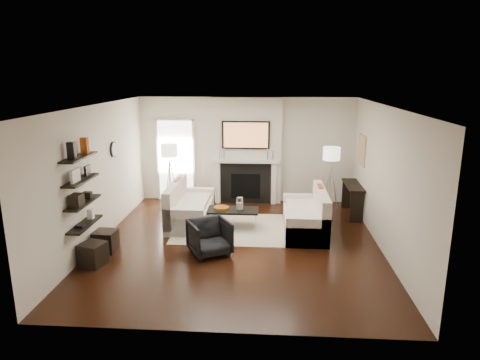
# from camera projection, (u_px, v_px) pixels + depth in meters

# --- Properties ---
(room_envelope) EXTENTS (6.00, 6.00, 6.00)m
(room_envelope) POSITION_uv_depth(u_px,v_px,m) (238.00, 177.00, 8.14)
(room_envelope) COLOR black
(room_envelope) RESTS_ON ground
(chimney_breast) EXTENTS (1.80, 0.25, 2.70)m
(chimney_breast) POSITION_uv_depth(u_px,v_px,m) (246.00, 151.00, 10.92)
(chimney_breast) COLOR silver
(chimney_breast) RESTS_ON floor
(fireplace_surround) EXTENTS (1.30, 0.02, 1.04)m
(fireplace_surround) POSITION_uv_depth(u_px,v_px,m) (246.00, 184.00, 10.99)
(fireplace_surround) COLOR black
(fireplace_surround) RESTS_ON floor
(firebox) EXTENTS (0.75, 0.02, 0.65)m
(firebox) POSITION_uv_depth(u_px,v_px,m) (246.00, 186.00, 11.00)
(firebox) COLOR black
(firebox) RESTS_ON floor
(mantel_pilaster_l) EXTENTS (0.12, 0.08, 1.10)m
(mantel_pilaster_l) POSITION_uv_depth(u_px,v_px,m) (218.00, 182.00, 11.00)
(mantel_pilaster_l) COLOR white
(mantel_pilaster_l) RESTS_ON floor
(mantel_pilaster_r) EXTENTS (0.12, 0.08, 1.10)m
(mantel_pilaster_r) POSITION_uv_depth(u_px,v_px,m) (274.00, 183.00, 10.90)
(mantel_pilaster_r) COLOR white
(mantel_pilaster_r) RESTS_ON floor
(mantel_shelf) EXTENTS (1.70, 0.18, 0.07)m
(mantel_shelf) POSITION_uv_depth(u_px,v_px,m) (246.00, 161.00, 10.79)
(mantel_shelf) COLOR white
(mantel_shelf) RESTS_ON chimney_breast
(tv_body) EXTENTS (1.20, 0.06, 0.70)m
(tv_body) POSITION_uv_depth(u_px,v_px,m) (246.00, 135.00, 10.66)
(tv_body) COLOR black
(tv_body) RESTS_ON chimney_breast
(tv_screen) EXTENTS (1.10, 0.00, 0.62)m
(tv_screen) POSITION_uv_depth(u_px,v_px,m) (246.00, 135.00, 10.63)
(tv_screen) COLOR #BF723F
(tv_screen) RESTS_ON tv_body
(candlestick_l_tall) EXTENTS (0.04, 0.04, 0.30)m
(candlestick_l_tall) POSITION_uv_depth(u_px,v_px,m) (224.00, 154.00, 10.80)
(candlestick_l_tall) COLOR silver
(candlestick_l_tall) RESTS_ON mantel_shelf
(candlestick_l_short) EXTENTS (0.04, 0.04, 0.24)m
(candlestick_l_short) POSITION_uv_depth(u_px,v_px,m) (219.00, 155.00, 10.81)
(candlestick_l_short) COLOR silver
(candlestick_l_short) RESTS_ON mantel_shelf
(candlestick_r_tall) EXTENTS (0.04, 0.04, 0.30)m
(candlestick_r_tall) POSITION_uv_depth(u_px,v_px,m) (268.00, 154.00, 10.72)
(candlestick_r_tall) COLOR silver
(candlestick_r_tall) RESTS_ON mantel_shelf
(candlestick_r_short) EXTENTS (0.04, 0.04, 0.24)m
(candlestick_r_short) POSITION_uv_depth(u_px,v_px,m) (273.00, 155.00, 10.72)
(candlestick_r_short) COLOR silver
(candlestick_r_short) RESTS_ON mantel_shelf
(hallway_panel) EXTENTS (0.90, 0.02, 2.10)m
(hallway_panel) POSITION_uv_depth(u_px,v_px,m) (176.00, 161.00, 11.22)
(hallway_panel) COLOR white
(hallway_panel) RESTS_ON floor
(door_trim_l) EXTENTS (0.06, 0.06, 2.16)m
(door_trim_l) POSITION_uv_depth(u_px,v_px,m) (158.00, 160.00, 11.23)
(door_trim_l) COLOR white
(door_trim_l) RESTS_ON floor
(door_trim_r) EXTENTS (0.06, 0.06, 2.16)m
(door_trim_r) POSITION_uv_depth(u_px,v_px,m) (194.00, 161.00, 11.16)
(door_trim_r) COLOR white
(door_trim_r) RESTS_ON floor
(door_trim_top) EXTENTS (1.02, 0.06, 0.06)m
(door_trim_top) POSITION_uv_depth(u_px,v_px,m) (174.00, 119.00, 10.93)
(door_trim_top) COLOR white
(door_trim_top) RESTS_ON wall_back
(rug) EXTENTS (2.60, 2.00, 0.01)m
(rug) POSITION_uv_depth(u_px,v_px,m) (236.00, 228.00, 9.27)
(rug) COLOR #B9B097
(rug) RESTS_ON floor
(loveseat_left_base) EXTENTS (0.85, 1.80, 0.42)m
(loveseat_left_base) POSITION_uv_depth(u_px,v_px,m) (191.00, 214.00, 9.57)
(loveseat_left_base) COLOR silver
(loveseat_left_base) RESTS_ON floor
(loveseat_left_back) EXTENTS (0.18, 1.80, 0.80)m
(loveseat_left_back) POSITION_uv_depth(u_px,v_px,m) (176.00, 200.00, 9.51)
(loveseat_left_back) COLOR silver
(loveseat_left_back) RESTS_ON floor
(loveseat_left_arm_n) EXTENTS (0.85, 0.18, 0.60)m
(loveseat_left_arm_n) POSITION_uv_depth(u_px,v_px,m) (184.00, 223.00, 8.76)
(loveseat_left_arm_n) COLOR silver
(loveseat_left_arm_n) RESTS_ON floor
(loveseat_left_arm_s) EXTENTS (0.85, 0.18, 0.60)m
(loveseat_left_arm_s) POSITION_uv_depth(u_px,v_px,m) (197.00, 200.00, 10.33)
(loveseat_left_arm_s) COLOR silver
(loveseat_left_arm_s) RESTS_ON floor
(loveseat_left_cushion) EXTENTS (0.63, 1.44, 0.10)m
(loveseat_left_cushion) POSITION_uv_depth(u_px,v_px,m) (193.00, 203.00, 9.50)
(loveseat_left_cushion) COLOR silver
(loveseat_left_cushion) RESTS_ON loveseat_left_base
(pillow_left_orange) EXTENTS (0.10, 0.42, 0.42)m
(pillow_left_orange) POSITION_uv_depth(u_px,v_px,m) (178.00, 188.00, 9.75)
(pillow_left_orange) COLOR #A84614
(pillow_left_orange) RESTS_ON loveseat_left_cushion
(pillow_left_charcoal) EXTENTS (0.10, 0.40, 0.40)m
(pillow_left_charcoal) POSITION_uv_depth(u_px,v_px,m) (172.00, 196.00, 9.17)
(pillow_left_charcoal) COLOR black
(pillow_left_charcoal) RESTS_ON loveseat_left_cushion
(loveseat_right_base) EXTENTS (0.85, 1.80, 0.42)m
(loveseat_right_base) POSITION_uv_depth(u_px,v_px,m) (304.00, 223.00, 9.03)
(loveseat_right_base) COLOR silver
(loveseat_right_base) RESTS_ON floor
(loveseat_right_back) EXTENTS (0.18, 1.80, 0.80)m
(loveseat_right_back) POSITION_uv_depth(u_px,v_px,m) (321.00, 209.00, 8.93)
(loveseat_right_back) COLOR silver
(loveseat_right_back) RESTS_ON floor
(loveseat_right_arm_n) EXTENTS (0.85, 0.18, 0.60)m
(loveseat_right_arm_n) POSITION_uv_depth(u_px,v_px,m) (308.00, 232.00, 8.22)
(loveseat_right_arm_n) COLOR silver
(loveseat_right_arm_n) RESTS_ON floor
(loveseat_right_arm_s) EXTENTS (0.85, 0.18, 0.60)m
(loveseat_right_arm_s) POSITION_uv_depth(u_px,v_px,m) (302.00, 207.00, 9.79)
(loveseat_right_arm_s) COLOR silver
(loveseat_right_arm_s) RESTS_ON floor
(loveseat_right_cushion) EXTENTS (0.63, 1.44, 0.10)m
(loveseat_right_cushion) POSITION_uv_depth(u_px,v_px,m) (302.00, 211.00, 8.97)
(loveseat_right_cushion) COLOR silver
(loveseat_right_cushion) RESTS_ON loveseat_right_base
(pillow_right_orange) EXTENTS (0.10, 0.42, 0.42)m
(pillow_right_orange) POSITION_uv_depth(u_px,v_px,m) (320.00, 195.00, 9.17)
(pillow_right_orange) COLOR #A84614
(pillow_right_orange) RESTS_ON loveseat_right_cushion
(pillow_right_charcoal) EXTENTS (0.10, 0.40, 0.40)m
(pillow_right_charcoal) POSITION_uv_depth(u_px,v_px,m) (323.00, 204.00, 8.59)
(pillow_right_charcoal) COLOR black
(pillow_right_charcoal) RESTS_ON loveseat_right_cushion
(coffee_table) EXTENTS (1.10, 0.55, 0.04)m
(coffee_table) POSITION_uv_depth(u_px,v_px,m) (233.00, 210.00, 9.24)
(coffee_table) COLOR black
(coffee_table) RESTS_ON floor
(coffee_leg_nw) EXTENTS (0.02, 0.02, 0.38)m
(coffee_leg_nw) POSITION_uv_depth(u_px,v_px,m) (209.00, 222.00, 9.11)
(coffee_leg_nw) COLOR silver
(coffee_leg_nw) RESTS_ON floor
(coffee_leg_ne) EXTENTS (0.02, 0.02, 0.38)m
(coffee_leg_ne) POSITION_uv_depth(u_px,v_px,m) (256.00, 223.00, 9.04)
(coffee_leg_ne) COLOR silver
(coffee_leg_ne) RESTS_ON floor
(coffee_leg_sw) EXTENTS (0.02, 0.02, 0.38)m
(coffee_leg_sw) POSITION_uv_depth(u_px,v_px,m) (211.00, 216.00, 9.54)
(coffee_leg_sw) COLOR silver
(coffee_leg_sw) RESTS_ON floor
(coffee_leg_se) EXTENTS (0.02, 0.02, 0.38)m
(coffee_leg_se) POSITION_uv_depth(u_px,v_px,m) (256.00, 217.00, 9.47)
(coffee_leg_se) COLOR silver
(coffee_leg_se) RESTS_ON floor
(hurricane_glass) EXTENTS (0.15, 0.15, 0.26)m
(hurricane_glass) POSITION_uv_depth(u_px,v_px,m) (240.00, 203.00, 9.19)
(hurricane_glass) COLOR white
(hurricane_glass) RESTS_ON coffee_table
(hurricane_candle) EXTENTS (0.11, 0.11, 0.17)m
(hurricane_candle) POSITION_uv_depth(u_px,v_px,m) (240.00, 206.00, 9.21)
(hurricane_candle) COLOR white
(hurricane_candle) RESTS_ON coffee_table
(copper_bowl) EXTENTS (0.33, 0.33, 0.06)m
(copper_bowl) POSITION_uv_depth(u_px,v_px,m) (221.00, 208.00, 9.24)
(copper_bowl) COLOR #AC611C
(copper_bowl) RESTS_ON coffee_table
(armchair) EXTENTS (0.92, 0.90, 0.71)m
(armchair) POSITION_uv_depth(u_px,v_px,m) (210.00, 236.00, 7.91)
(armchair) COLOR black
(armchair) RESTS_ON floor
(lamp_left_post) EXTENTS (0.02, 0.02, 1.20)m
(lamp_left_post) POSITION_uv_depth(u_px,v_px,m) (170.00, 184.00, 10.63)
(lamp_left_post) COLOR silver
(lamp_left_post) RESTS_ON floor
(lamp_left_shade) EXTENTS (0.40, 0.40, 0.30)m
(lamp_left_shade) POSITION_uv_depth(u_px,v_px,m) (169.00, 150.00, 10.42)
(lamp_left_shade) COLOR white
(lamp_left_shade) RESTS_ON lamp_left_post
(lamp_left_leg_a) EXTENTS (0.25, 0.02, 1.23)m
(lamp_left_leg_a) POSITION_uv_depth(u_px,v_px,m) (175.00, 184.00, 10.62)
(lamp_left_leg_a) COLOR silver
(lamp_left_leg_a) RESTS_ON floor
(lamp_left_leg_b) EXTENTS (0.14, 0.22, 1.23)m
(lamp_left_leg_b) POSITION_uv_depth(u_px,v_px,m) (169.00, 183.00, 10.72)
(lamp_left_leg_b) COLOR silver
(lamp_left_leg_b) RESTS_ON floor
(lamp_left_leg_c) EXTENTS (0.14, 0.22, 1.23)m
(lamp_left_leg_c) POSITION_uv_depth(u_px,v_px,m) (167.00, 185.00, 10.54)
(lamp_left_leg_c) COLOR silver
(lamp_left_leg_c) RESTS_ON floor
(lamp_right_post) EXTENTS (0.02, 0.02, 1.20)m
(lamp_right_post) POSITION_uv_depth(u_px,v_px,m) (330.00, 189.00, 10.22)
(lamp_right_post) COLOR silver
(lamp_right_post) RESTS_ON floor
(lamp_right_shade) EXTENTS (0.40, 0.40, 0.30)m
(lamp_right_shade) POSITION_uv_depth(u_px,v_px,m) (332.00, 154.00, 10.01)
(lamp_right_shade) COLOR white
(lamp_right_shade) RESTS_ON lamp_right_post
(lamp_right_leg_a) EXTENTS (0.25, 0.02, 1.23)m
(lamp_right_leg_a) POSITION_uv_depth(u_px,v_px,m) (334.00, 189.00, 10.21)
(lamp_right_leg_a) COLOR silver
(lamp_right_leg_a) RESTS_ON floor
(lamp_right_leg_b) EXTENTS (0.14, 0.22, 1.23)m
(lamp_right_leg_b) POSITION_uv_depth(u_px,v_px,m) (327.00, 187.00, 10.31)
(lamp_right_leg_b) COLOR silver
(lamp_right_leg_b) RESTS_ON floor
(lamp_right_leg_c) EXTENTS (0.14, 0.22, 1.23)m
(lamp_right_leg_c) POSITION_uv_depth(u_px,v_px,m) (328.00, 190.00, 10.13)
(lamp_right_leg_c) COLOR silver
(lamp_right_leg_c) RESTS_ON floor
(console_top) EXTENTS (0.35, 1.20, 0.04)m
(console_top) POSITION_uv_depth(u_px,v_px,m) (353.00, 185.00, 10.02)
(console_top) COLOR black
(console_top) RESTS_ON floor
(console_leg_n) EXTENTS (0.30, 0.04, 0.71)m
(console_leg_n) POSITION_uv_depth(u_px,v_px,m) (357.00, 207.00, 9.58)
(console_leg_n) COLOR black
(console_leg_n) RESTS_ON floor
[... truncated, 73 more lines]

